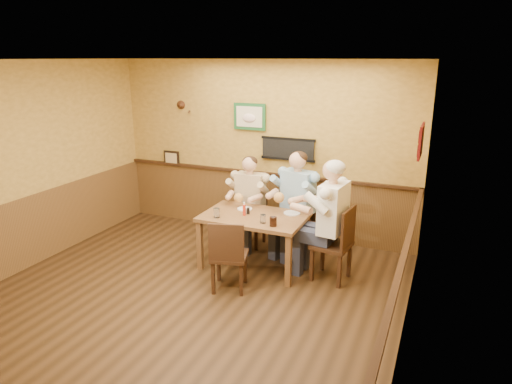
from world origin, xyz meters
TOP-DOWN VIEW (x-y plane):
  - room at (0.13, 0.17)m, footprint 5.02×5.03m
  - dining_table at (0.40, 1.24)m, footprint 1.40×0.90m
  - chair_back_left at (0.05, 1.90)m, footprint 0.41×0.41m
  - chair_back_right at (0.80, 1.92)m, footprint 0.55×0.55m
  - chair_right_end at (1.49, 1.26)m, footprint 0.52×0.52m
  - chair_near_side at (0.38, 0.51)m, footprint 0.53×0.53m
  - diner_tan_shirt at (0.05, 1.90)m, footprint 0.59×0.59m
  - diner_blue_polo at (0.80, 1.92)m, footprint 0.79×0.79m
  - diner_white_elder at (1.49, 1.26)m, footprint 0.74×0.74m
  - water_glass_left at (-0.03, 0.95)m, footprint 0.11×0.11m
  - water_glass_mid at (0.63, 1.00)m, footprint 0.10×0.10m
  - cola_tumbler at (0.79, 0.95)m, footprint 0.11×0.11m
  - hot_sauce_bottle at (0.28, 1.18)m, footprint 0.05×0.05m
  - salt_shaker at (0.27, 1.26)m, footprint 0.04×0.04m
  - pepper_shaker at (0.31, 1.25)m, footprint 0.04×0.04m
  - plate_far_left at (0.18, 1.42)m, footprint 0.22×0.22m
  - plate_far_right at (0.86, 1.50)m, footprint 0.29×0.29m

SIDE VIEW (x-z plane):
  - chair_back_left at x=0.05m, z-range 0.00..0.89m
  - chair_near_side at x=0.38m, z-range 0.00..0.94m
  - chair_back_right at x=0.80m, z-range 0.00..0.97m
  - chair_right_end at x=1.49m, z-range 0.00..1.01m
  - diner_tan_shirt at x=0.05m, z-range 0.00..1.27m
  - dining_table at x=0.40m, z-range 0.28..1.03m
  - diner_blue_polo at x=0.80m, z-range 0.00..1.38m
  - diner_white_elder at x=1.49m, z-range 0.00..1.44m
  - plate_far_left at x=0.18m, z-range 0.75..0.76m
  - plate_far_right at x=0.86m, z-range 0.75..0.77m
  - salt_shaker at x=0.27m, z-range 0.75..0.83m
  - pepper_shaker at x=0.31m, z-range 0.75..0.84m
  - water_glass_mid at x=0.63m, z-range 0.75..0.86m
  - cola_tumbler at x=0.79m, z-range 0.75..0.87m
  - water_glass_left at x=-0.03m, z-range 0.75..0.88m
  - hot_sauce_bottle at x=0.28m, z-range 0.75..0.92m
  - room at x=0.13m, z-range 0.28..3.09m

